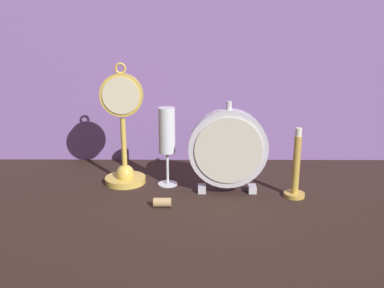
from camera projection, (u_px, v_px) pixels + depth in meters
name	position (u px, v px, depth m)	size (l,w,h in m)	color
ground_plane	(192.00, 200.00, 1.06)	(4.00, 4.00, 0.00)	black
fabric_backdrop_drape	(192.00, 46.00, 1.27)	(1.78, 0.01, 0.71)	#8460A8
pocket_watch_on_stand	(124.00, 141.00, 1.14)	(0.11, 0.11, 0.33)	gold
mantel_clock_silver	(228.00, 149.00, 1.07)	(0.20, 0.04, 0.24)	silver
champagne_flute	(167.00, 136.00, 1.12)	(0.05, 0.05, 0.21)	silver
brass_candlestick	(296.00, 173.00, 1.06)	(0.05, 0.05, 0.18)	gold
wine_cork	(162.00, 202.00, 1.02)	(0.02, 0.02, 0.04)	tan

